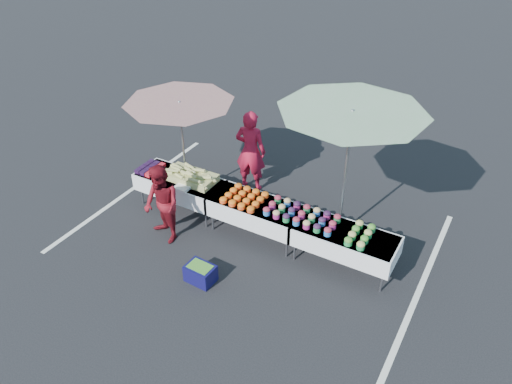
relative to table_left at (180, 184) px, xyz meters
The scene contains 17 objects.
ground 1.89m from the table_left, ahead, with size 80.00×80.00×0.00m, color black.
stripe_left 1.52m from the table_left, behind, with size 0.10×5.00×0.00m, color silver.
stripe_right 5.03m from the table_left, ahead, with size 0.10×5.00×0.00m, color silver.
table_left is the anchor object (origin of this frame).
table_center 1.80m from the table_left, ahead, with size 1.86×0.81×0.75m.
table_right 3.60m from the table_left, ahead, with size 1.86×0.81×0.75m.
berry_punnets 0.74m from the table_left, behind, with size 0.40×0.54×0.08m.
corn_pile 0.36m from the table_left, ahead, with size 1.16×0.57×0.26m.
plastic_bags 0.47m from the table_left, 45.00° to the right, with size 0.30×0.25×0.05m, color white.
carrot_bowls 1.57m from the table_left, ahead, with size 0.75×0.69×0.11m.
potato_cups 2.76m from the table_left, ahead, with size 1.34×0.58×0.16m.
bean_baskets 3.87m from the table_left, ahead, with size 0.36×0.68×0.15m.
vendor 1.68m from the table_left, 58.44° to the left, with size 0.68×0.44×1.86m, color #BC1533.
customer 1.05m from the table_left, 71.06° to the right, with size 0.77×0.60×1.59m, color maroon.
umbrella_left 1.52m from the table_left, 111.20° to the left, with size 2.27×2.27×2.25m.
umbrella_right 3.79m from the table_left, 13.99° to the left, with size 3.17×3.17×2.68m.
storage_bin 2.30m from the table_left, 44.91° to the right, with size 0.52×0.39×0.33m.
Camera 1 is at (3.83, -6.67, 6.18)m, focal length 35.00 mm.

